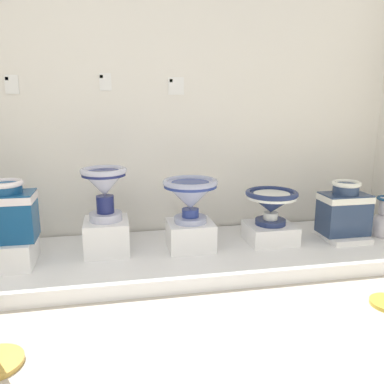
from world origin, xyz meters
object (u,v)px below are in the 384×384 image
at_px(info_placard_first, 12,84).
at_px(antique_toilet_rightmost, 344,208).
at_px(antique_toilet_pale_glazed, 271,202).
at_px(plinth_block_broad_patterned, 190,235).
at_px(plinth_block_central_ornate, 107,236).
at_px(antique_toilet_tall_cobalt, 8,210).
at_px(antique_toilet_central_ornate, 104,185).
at_px(plinth_block_pale_glazed, 270,233).
at_px(info_placard_third, 176,86).
at_px(plinth_block_tall_cobalt, 12,252).
at_px(plinth_block_rightmost, 342,236).
at_px(info_placard_second, 105,82).
at_px(antique_toilet_broad_patterned, 190,194).

bearing_deg(info_placard_first, antique_toilet_rightmost, -11.33).
relative_size(antique_toilet_pale_glazed, info_placard_first, 2.96).
bearing_deg(antique_toilet_pale_glazed, plinth_block_broad_patterned, -178.06).
relative_size(plinth_block_central_ornate, antique_toilet_rightmost, 0.80).
xyz_separation_m(antique_toilet_tall_cobalt, plinth_block_central_ornate, (0.63, 0.12, -0.26)).
xyz_separation_m(antique_toilet_central_ornate, plinth_block_pale_glazed, (1.26, -0.03, -0.43)).
relative_size(antique_toilet_central_ornate, info_placard_third, 2.82).
height_order(antique_toilet_tall_cobalt, antique_toilet_rightmost, antique_toilet_tall_cobalt).
height_order(plinth_block_tall_cobalt, plinth_block_rightmost, plinth_block_tall_cobalt).
bearing_deg(plinth_block_broad_patterned, info_placard_third, 92.86).
distance_m(plinth_block_rightmost, info_placard_third, 1.81).
height_order(antique_toilet_central_ornate, plinth_block_rightmost, antique_toilet_central_ornate).
relative_size(info_placard_first, info_placard_second, 1.05).
distance_m(antique_toilet_tall_cobalt, plinth_block_broad_patterned, 1.27).
distance_m(plinth_block_tall_cobalt, antique_toilet_broad_patterned, 1.29).
bearing_deg(antique_toilet_rightmost, plinth_block_rightmost, 0.00).
xyz_separation_m(plinth_block_rightmost, info_placard_second, (-1.82, 0.50, 1.21)).
bearing_deg(plinth_block_broad_patterned, antique_toilet_broad_patterned, -90.00).
relative_size(antique_toilet_rightmost, info_placard_first, 3.10).
bearing_deg(antique_toilet_central_ornate, info_placard_first, 146.47).
height_order(antique_toilet_central_ornate, info_placard_first, info_placard_first).
xyz_separation_m(plinth_block_pale_glazed, antique_toilet_pale_glazed, (0.00, 0.00, 0.25)).
bearing_deg(antique_toilet_pale_glazed, antique_toilet_rightmost, -4.37).
bearing_deg(antique_toilet_central_ornate, info_placard_second, 85.14).
distance_m(antique_toilet_rightmost, info_placard_first, 2.73).
bearing_deg(antique_toilet_rightmost, antique_toilet_pale_glazed, 175.63).
bearing_deg(antique_toilet_broad_patterned, plinth_block_central_ornate, 175.41).
bearing_deg(antique_toilet_pale_glazed, antique_toilet_tall_cobalt, -177.19).
xyz_separation_m(plinth_block_central_ornate, plinth_block_pale_glazed, (1.26, -0.03, -0.05)).
xyz_separation_m(plinth_block_tall_cobalt, info_placard_second, (0.66, 0.55, 1.14)).
bearing_deg(antique_toilet_central_ornate, antique_toilet_pale_glazed, -1.25).
bearing_deg(antique_toilet_tall_cobalt, antique_toilet_rightmost, 1.07).
distance_m(antique_toilet_rightmost, info_placard_second, 2.13).
distance_m(plinth_block_pale_glazed, antique_toilet_rightmost, 0.63).
height_order(plinth_block_rightmost, info_placard_third, info_placard_third).
bearing_deg(antique_toilet_rightmost, plinth_block_tall_cobalt, -178.93).
bearing_deg(plinth_block_tall_cobalt, plinth_block_rightmost, 1.07).
bearing_deg(plinth_block_broad_patterned, antique_toilet_central_ornate, 175.41).
height_order(info_placard_second, info_placard_third, info_placard_second).
bearing_deg(info_placard_third, antique_toilet_central_ornate, -144.05).
xyz_separation_m(plinth_block_central_ornate, info_placard_first, (-0.65, 0.43, 1.09)).
bearing_deg(plinth_block_tall_cobalt, antique_toilet_tall_cobalt, 63.43).
bearing_deg(antique_toilet_central_ornate, plinth_block_central_ornate, 116.57).
bearing_deg(antique_toilet_rightmost, antique_toilet_broad_patterned, 178.89).
bearing_deg(plinth_block_central_ornate, antique_toilet_pale_glazed, -1.25).
relative_size(antique_toilet_broad_patterned, antique_toilet_pale_glazed, 0.99).
relative_size(plinth_block_tall_cobalt, plinth_block_broad_patterned, 1.07).
height_order(info_placard_first, info_placard_third, info_placard_first).
relative_size(antique_toilet_pale_glazed, info_placard_third, 3.00).
xyz_separation_m(antique_toilet_tall_cobalt, plinth_block_broad_patterned, (1.24, 0.07, -0.28)).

